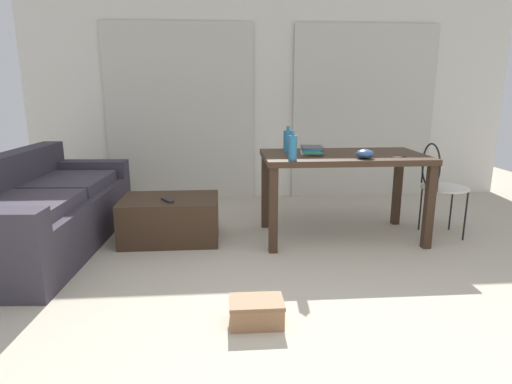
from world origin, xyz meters
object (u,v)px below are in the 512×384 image
object	(u,v)px
craft_table	(343,165)
tv_remote_primary	(167,200)
bottle_far	(288,141)
shoebox	(256,312)
wire_chair	(438,179)
coffee_table	(171,219)
scissors	(401,157)
bowl	(365,154)
book_stack	(312,150)
couch	(41,213)
bottle_near	(293,148)

from	to	relation	value
craft_table	tv_remote_primary	bearing A→B (deg)	-177.49
bottle_far	shoebox	world-z (taller)	bottle_far
wire_chair	shoebox	xyz separation A→B (m)	(-1.77, -1.43, -0.45)
coffee_table	scissors	size ratio (longest dim) A/B	7.30
bottle_far	bowl	world-z (taller)	bottle_far
book_stack	tv_remote_primary	bearing A→B (deg)	-175.55
book_stack	scissors	distance (m)	0.76
couch	bottle_far	bearing A→B (deg)	6.54
couch	craft_table	distance (m)	2.63
book_stack	shoebox	bearing A→B (deg)	-112.23
bowl	shoebox	world-z (taller)	bowl
bottle_far	book_stack	xyz separation A→B (m)	(0.19, -0.13, -0.07)
coffee_table	bottle_near	size ratio (longest dim) A/B	3.55
bottle_near	shoebox	bearing A→B (deg)	-108.54
coffee_table	wire_chair	xyz separation A→B (m)	(2.42, -0.06, 0.34)
bottle_near	scissors	size ratio (longest dim) A/B	2.06
shoebox	tv_remote_primary	bearing A→B (deg)	115.60
coffee_table	craft_table	world-z (taller)	craft_table
bottle_far	couch	bearing A→B (deg)	-173.46
scissors	wire_chair	bearing A→B (deg)	24.61
couch	craft_table	world-z (taller)	couch
book_stack	coffee_table	bearing A→B (deg)	179.40
craft_table	shoebox	xyz separation A→B (m)	(-0.88, -1.45, -0.59)
book_stack	bottle_far	bearing A→B (deg)	145.45
coffee_table	wire_chair	world-z (taller)	wire_chair
bottle_near	bottle_far	distance (m)	0.49
couch	bowl	xyz separation A→B (m)	(2.72, -0.18, 0.50)
wire_chair	bottle_far	xyz separation A→B (m)	(-1.35, 0.18, 0.34)
bottle_far	bowl	bearing A→B (deg)	-36.04
bowl	scissors	size ratio (longest dim) A/B	1.24
craft_table	wire_chair	bearing A→B (deg)	-1.14
bottle_near	bottle_far	world-z (taller)	bottle_near
book_stack	bowl	bearing A→B (deg)	-36.77
bottle_near	wire_chair	bearing A→B (deg)	12.44
bottle_far	book_stack	bearing A→B (deg)	-34.55
couch	craft_table	bearing A→B (deg)	1.77
bowl	shoebox	xyz separation A→B (m)	(-0.99, -1.19, -0.73)
bowl	tv_remote_primary	bearing A→B (deg)	173.44
wire_chair	scissors	distance (m)	0.55
wire_chair	shoebox	world-z (taller)	wire_chair
bottle_near	shoebox	world-z (taller)	bottle_near
shoebox	bottle_far	bearing A→B (deg)	75.71
craft_table	tv_remote_primary	xyz separation A→B (m)	(-1.55, -0.07, -0.27)
wire_chair	bottle_near	xyz separation A→B (m)	(-1.39, -0.31, 0.34)
craft_table	bowl	distance (m)	0.31
bottle_near	bowl	bearing A→B (deg)	6.08
wire_chair	bowl	distance (m)	0.86
shoebox	craft_table	bearing A→B (deg)	58.61
scissors	craft_table	bearing A→B (deg)	152.75
wire_chair	scissors	world-z (taller)	wire_chair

